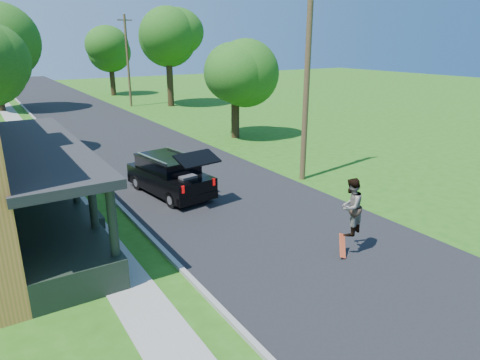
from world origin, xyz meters
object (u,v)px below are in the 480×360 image
black_suv (170,175)px  skateboarder (351,207)px  tree_right_near (234,67)px  utility_pole_near (307,67)px

black_suv → skateboarder: skateboarder is taller
black_suv → skateboarder: bearing=-81.1°
skateboarder → tree_right_near: 17.54m
black_suv → tree_right_near: bearing=36.8°
black_suv → utility_pole_near: (6.20, -1.38, 4.35)m
skateboarder → tree_right_near: bearing=-129.9°
skateboarder → utility_pole_near: bearing=-139.7°
skateboarder → tree_right_near: tree_right_near is taller
black_suv → utility_pole_near: utility_pole_near is taller
black_suv → skateboarder: 8.40m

